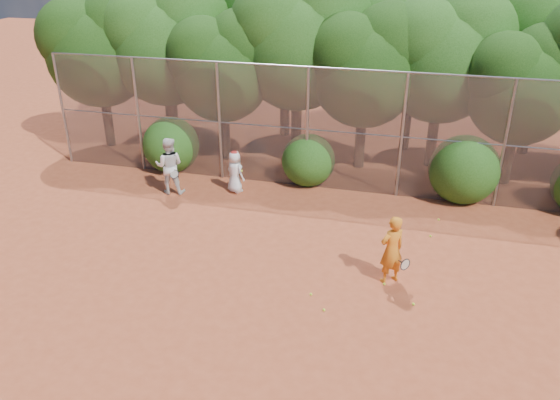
# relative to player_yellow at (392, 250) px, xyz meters

# --- Properties ---
(ground) EXTENTS (80.00, 80.00, 0.00)m
(ground) POSITION_rel_player_yellow_xyz_m (-2.15, -0.96, -0.88)
(ground) COLOR #973E22
(ground) RESTS_ON ground
(fence_back) EXTENTS (20.05, 0.09, 4.03)m
(fence_back) POSITION_rel_player_yellow_xyz_m (-2.26, 5.04, 1.17)
(fence_back) COLOR gray
(fence_back) RESTS_ON ground
(tree_0) EXTENTS (4.38, 3.81, 6.00)m
(tree_0) POSITION_rel_player_yellow_xyz_m (-11.59, 7.08, 3.05)
(tree_0) COLOR black
(tree_0) RESTS_ON ground
(tree_1) EXTENTS (4.64, 4.03, 6.35)m
(tree_1) POSITION_rel_player_yellow_xyz_m (-9.09, 7.58, 3.28)
(tree_1) COLOR black
(tree_1) RESTS_ON ground
(tree_2) EXTENTS (3.99, 3.47, 5.47)m
(tree_2) POSITION_rel_player_yellow_xyz_m (-6.59, 6.87, 2.70)
(tree_2) COLOR black
(tree_2) RESTS_ON ground
(tree_3) EXTENTS (4.89, 4.26, 6.70)m
(tree_3) POSITION_rel_player_yellow_xyz_m (-4.08, 7.88, 3.51)
(tree_3) COLOR black
(tree_3) RESTS_ON ground
(tree_4) EXTENTS (4.19, 3.64, 5.73)m
(tree_4) POSITION_rel_player_yellow_xyz_m (-1.59, 7.27, 2.87)
(tree_4) COLOR black
(tree_4) RESTS_ON ground
(tree_5) EXTENTS (4.51, 3.92, 6.17)m
(tree_5) POSITION_rel_player_yellow_xyz_m (0.91, 8.08, 3.16)
(tree_5) COLOR black
(tree_5) RESTS_ON ground
(tree_6) EXTENTS (3.86, 3.36, 5.29)m
(tree_6) POSITION_rel_player_yellow_xyz_m (3.40, 7.07, 2.58)
(tree_6) COLOR black
(tree_6) RESTS_ON ground
(tree_9) EXTENTS (4.83, 4.20, 6.62)m
(tree_9) POSITION_rel_player_yellow_xyz_m (-10.08, 9.88, 3.45)
(tree_9) COLOR black
(tree_9) RESTS_ON ground
(tree_10) EXTENTS (5.15, 4.48, 7.06)m
(tree_10) POSITION_rel_player_yellow_xyz_m (-5.08, 10.08, 3.74)
(tree_10) COLOR black
(tree_10) RESTS_ON ground
(tree_11) EXTENTS (4.64, 4.03, 6.35)m
(tree_11) POSITION_rel_player_yellow_xyz_m (-0.09, 9.68, 3.28)
(tree_11) COLOR black
(tree_11) RESTS_ON ground
(tree_12) EXTENTS (5.02, 4.37, 6.88)m
(tree_12) POSITION_rel_player_yellow_xyz_m (4.42, 10.28, 3.63)
(tree_12) COLOR black
(tree_12) RESTS_ON ground
(bush_0) EXTENTS (2.00, 2.00, 2.00)m
(bush_0) POSITION_rel_player_yellow_xyz_m (-8.15, 5.34, 0.12)
(bush_0) COLOR #1C4711
(bush_0) RESTS_ON ground
(bush_1) EXTENTS (1.80, 1.80, 1.80)m
(bush_1) POSITION_rel_player_yellow_xyz_m (-3.15, 5.34, 0.02)
(bush_1) COLOR #1C4711
(bush_1) RESTS_ON ground
(bush_2) EXTENTS (2.20, 2.20, 2.20)m
(bush_2) POSITION_rel_player_yellow_xyz_m (1.85, 5.34, 0.22)
(bush_2) COLOR #1C4711
(bush_2) RESTS_ON ground
(player_yellow) EXTENTS (0.85, 0.73, 1.77)m
(player_yellow) POSITION_rel_player_yellow_xyz_m (0.00, 0.00, 0.00)
(player_yellow) COLOR orange
(player_yellow) RESTS_ON ground
(player_teen) EXTENTS (0.81, 0.72, 1.43)m
(player_teen) POSITION_rel_player_yellow_xyz_m (-5.30, 4.01, -0.17)
(player_teen) COLOR silver
(player_teen) RESTS_ON ground
(player_white) EXTENTS (1.04, 0.89, 1.88)m
(player_white) POSITION_rel_player_yellow_xyz_m (-7.33, 3.43, 0.06)
(player_white) COLOR silver
(player_white) RESTS_ON ground
(ball_0) EXTENTS (0.07, 0.07, 0.07)m
(ball_0) POSITION_rel_player_yellow_xyz_m (-0.09, -0.21, -0.85)
(ball_0) COLOR #C0E229
(ball_0) RESTS_ON ground
(ball_1) EXTENTS (0.07, 0.07, 0.07)m
(ball_1) POSITION_rel_player_yellow_xyz_m (0.97, 2.49, -0.85)
(ball_1) COLOR #C0E229
(ball_1) RESTS_ON ground
(ball_2) EXTENTS (0.07, 0.07, 0.07)m
(ball_2) POSITION_rel_player_yellow_xyz_m (-1.72, -1.07, -0.85)
(ball_2) COLOR #C0E229
(ball_2) RESTS_ON ground
(ball_3) EXTENTS (0.07, 0.07, 0.07)m
(ball_3) POSITION_rel_player_yellow_xyz_m (0.62, -0.85, -0.85)
(ball_3) COLOR #C0E229
(ball_3) RESTS_ON ground
(ball_4) EXTENTS (0.07, 0.07, 0.07)m
(ball_4) POSITION_rel_player_yellow_xyz_m (-1.32, -1.58, -0.85)
(ball_4) COLOR #C0E229
(ball_4) RESTS_ON ground
(ball_5) EXTENTS (0.07, 0.07, 0.07)m
(ball_5) POSITION_rel_player_yellow_xyz_m (1.19, 3.56, -0.85)
(ball_5) COLOR #C0E229
(ball_5) RESTS_ON ground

